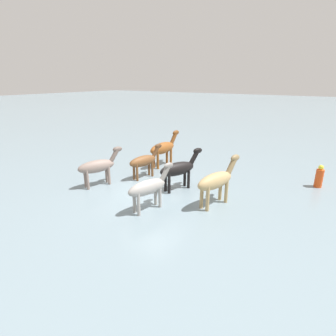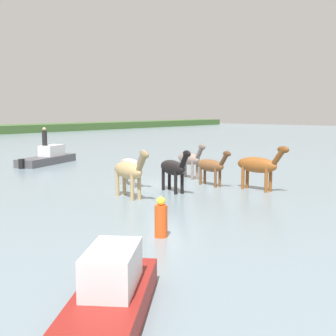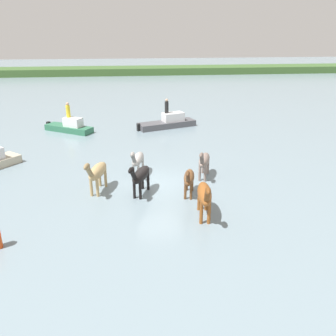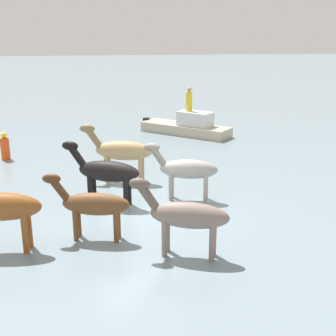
{
  "view_description": "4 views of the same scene",
  "coord_description": "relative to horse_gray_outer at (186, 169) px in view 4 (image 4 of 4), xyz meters",
  "views": [
    {
      "loc": [
        -6.89,
        9.15,
        5.08
      ],
      "look_at": [
        -0.4,
        -0.69,
        1.07
      ],
      "focal_mm": 28.12,
      "sensor_mm": 36.0,
      "label": 1
    },
    {
      "loc": [
        -15.76,
        -12.85,
        3.52
      ],
      "look_at": [
        0.24,
        0.23,
        0.84
      ],
      "focal_mm": 48.19,
      "sensor_mm": 36.0,
      "label": 2
    },
    {
      "loc": [
        -1.22,
        -16.99,
        7.8
      ],
      "look_at": [
        0.59,
        -0.38,
        1.15
      ],
      "focal_mm": 37.66,
      "sensor_mm": 36.0,
      "label": 3
    },
    {
      "loc": [
        12.2,
        -0.94,
        5.09
      ],
      "look_at": [
        -0.7,
        0.9,
        1.11
      ],
      "focal_mm": 48.59,
      "sensor_mm": 36.0,
      "label": 4
    }
  ],
  "objects": [
    {
      "name": "person_watcher_seated",
      "position": [
        -9.05,
        1.78,
        0.76
      ],
      "size": [
        0.32,
        0.32,
        1.19
      ],
      "color": "yellow",
      "rests_on": "boat_tender_starboard"
    },
    {
      "name": "ground_plane",
      "position": [
        0.92,
        -1.49,
        -0.98
      ],
      "size": [
        169.25,
        169.25,
        0.0
      ],
      "primitive_type": "plane",
      "color": "gray"
    },
    {
      "name": "horse_pinto_flank",
      "position": [
        3.64,
        -0.67,
        0.03
      ],
      "size": [
        1.16,
        2.34,
        1.84
      ],
      "rotation": [
        0.0,
        0.0,
        4.36
      ],
      "color": "gray",
      "rests_on": "ground_plane"
    },
    {
      "name": "horse_mid_herd",
      "position": [
        2.44,
        -2.79,
        -0.04
      ],
      "size": [
        0.88,
        2.2,
        1.7
      ],
      "rotation": [
        0.0,
        0.0,
        4.48
      ],
      "color": "brown",
      "rests_on": "ground_plane"
    },
    {
      "name": "boat_tender_starboard",
      "position": [
        -9.07,
        1.7,
        -0.67
      ],
      "size": [
        4.03,
        4.38,
        1.34
      ],
      "rotation": [
        0.0,
        0.0,
        0.86
      ],
      "color": "#B7AD93",
      "rests_on": "ground_plane"
    },
    {
      "name": "horse_chestnut_trailing",
      "position": [
        0.08,
        -2.44,
        0.06
      ],
      "size": [
        1.3,
        2.38,
        1.89
      ],
      "rotation": [
        0.0,
        0.0,
        4.31
      ],
      "color": "black",
      "rests_on": "ground_plane"
    },
    {
      "name": "horse_rear_stallion",
      "position": [
        -2.08,
        -1.89,
        0.11
      ],
      "size": [
        1.12,
        2.55,
        1.99
      ],
      "rotation": [
        0.0,
        0.0,
        4.43
      ],
      "color": "tan",
      "rests_on": "ground_plane"
    },
    {
      "name": "horse_gray_outer",
      "position": [
        0.0,
        0.0,
        0.0
      ],
      "size": [
        0.97,
        2.29,
        1.78
      ],
      "rotation": [
        0.0,
        0.0,
        4.45
      ],
      "color": "#9E9993",
      "rests_on": "ground_plane"
    },
    {
      "name": "buoy_channel_marker",
      "position": [
        -5.53,
        -6.47,
        -0.47
      ],
      "size": [
        0.36,
        0.36,
        1.14
      ],
      "color": "#E54C19",
      "rests_on": "ground_plane"
    }
  ]
}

